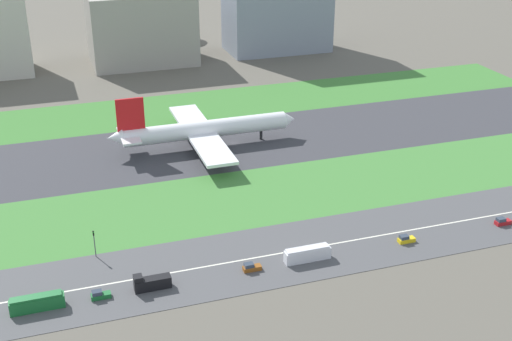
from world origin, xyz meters
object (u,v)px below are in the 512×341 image
object	(u,v)px
airliner	(201,130)
bus_0	(37,303)
car_3	(251,267)
fuel_tank_west	(164,21)
car_2	(100,295)
car_0	(502,222)
traffic_light	(94,242)
truck_0	(151,283)
bus_1	(307,254)
car_1	(406,239)
hangar_building	(141,27)

from	to	relation	value
airliner	bus_0	bearing A→B (deg)	-125.94
car_3	fuel_tank_west	xyz separation A→B (m)	(27.30, 237.00, 8.00)
airliner	car_2	xyz separation A→B (m)	(-43.24, -78.00, -5.31)
car_3	fuel_tank_west	bearing A→B (deg)	-96.57
fuel_tank_west	car_0	bearing A→B (deg)	-79.60
traffic_light	truck_0	bearing A→B (deg)	-59.67
car_2	car_0	world-z (taller)	same
bus_1	car_2	distance (m)	49.86
car_2	car_3	bearing A→B (deg)	-180.00
car_0	car_1	bearing A→B (deg)	0.00
airliner	car_0	xyz separation A→B (m)	(63.00, -78.00, -5.31)
car_3	car_1	size ratio (longest dim) A/B	1.00
bus_0	hangar_building	world-z (taller)	hangar_building
truck_0	car_2	world-z (taller)	truck_0
bus_0	fuel_tank_west	distance (m)	249.01
airliner	truck_0	size ratio (longest dim) A/B	7.74
hangar_building	airliner	bearing A→B (deg)	-89.80
car_1	fuel_tank_west	distance (m)	237.56
car_3	car_0	size ratio (longest dim) A/B	1.00
traffic_light	fuel_tank_west	xyz separation A→B (m)	(61.69, 219.01, 4.63)
bus_0	car_1	size ratio (longest dim) A/B	2.64
car_1	hangar_building	size ratio (longest dim) A/B	0.09
traffic_light	car_0	bearing A→B (deg)	-9.71
bus_1	car_1	world-z (taller)	bus_1
bus_1	car_1	distance (m)	27.16
airliner	car_2	bearing A→B (deg)	-119.00
car_0	fuel_tank_west	bearing A→B (deg)	-79.60
airliner	truck_0	distance (m)	84.30
traffic_light	bus_1	bearing A→B (deg)	-20.25
airliner	fuel_tank_west	bearing A→B (deg)	83.00
car_2	car_1	distance (m)	77.00
car_2	airliner	bearing A→B (deg)	-119.00
car_3	hangar_building	xyz separation A→B (m)	(7.38, 192.00, 15.75)
hangar_building	car_2	bearing A→B (deg)	-102.58
bus_1	car_0	size ratio (longest dim) A/B	2.64
bus_0	bus_1	xyz separation A→B (m)	(63.16, 0.00, 0.00)
bus_0	fuel_tank_west	world-z (taller)	fuel_tank_west
bus_0	car_0	distance (m)	119.55
truck_0	airliner	bearing A→B (deg)	-112.08
car_1	car_0	world-z (taller)	same
bus_1	car_0	world-z (taller)	bus_1
car_3	car_0	xyz separation A→B (m)	(70.78, 0.00, 0.00)
car_1	traffic_light	world-z (taller)	traffic_light
traffic_light	fuel_tank_west	distance (m)	227.57
traffic_light	airliner	bearing A→B (deg)	54.90
car_2	car_1	world-z (taller)	same
airliner	bus_1	size ratio (longest dim) A/B	5.60
bus_1	car_1	bearing A→B (deg)	-180.00
car_2	car_0	distance (m)	106.24
airliner	hangar_building	distance (m)	114.48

